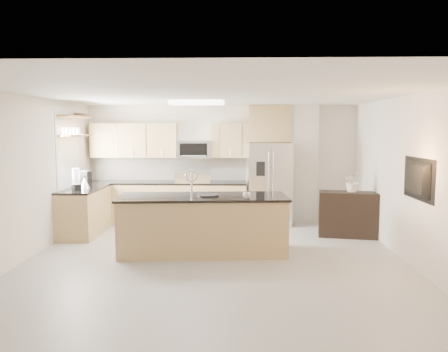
{
  "coord_description": "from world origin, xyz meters",
  "views": [
    {
      "loc": [
        0.34,
        -6.59,
        2.06
      ],
      "look_at": [
        0.11,
        1.3,
        1.22
      ],
      "focal_mm": 35.0,
      "sensor_mm": 36.0,
      "label": 1
    }
  ],
  "objects_px": {
    "bowl": "(80,114)",
    "cup": "(247,195)",
    "television": "(413,179)",
    "microwave": "(194,149)",
    "coffee_maker": "(86,179)",
    "range": "(194,202)",
    "refrigerator": "(270,184)",
    "blender": "(76,181)",
    "kettle": "(85,183)",
    "credenza": "(348,214)",
    "island": "(203,224)",
    "platter": "(208,195)",
    "flower_vase": "(353,176)"
  },
  "relations": [
    {
      "from": "credenza",
      "to": "flower_vase",
      "type": "distance_m",
      "value": 0.75
    },
    {
      "from": "microwave",
      "to": "refrigerator",
      "type": "xyz_separation_m",
      "value": [
        1.66,
        -0.17,
        -0.74
      ]
    },
    {
      "from": "kettle",
      "to": "range",
      "type": "bearing_deg",
      "value": 29.59
    },
    {
      "from": "kettle",
      "to": "refrigerator",
      "type": "bearing_deg",
      "value": 16.67
    },
    {
      "from": "bowl",
      "to": "television",
      "type": "bearing_deg",
      "value": -23.29
    },
    {
      "from": "kettle",
      "to": "television",
      "type": "distance_m",
      "value": 5.88
    },
    {
      "from": "platter",
      "to": "island",
      "type": "bearing_deg",
      "value": -174.76
    },
    {
      "from": "microwave",
      "to": "coffee_maker",
      "type": "distance_m",
      "value": 2.39
    },
    {
      "from": "cup",
      "to": "television",
      "type": "bearing_deg",
      "value": -12.77
    },
    {
      "from": "refrigerator",
      "to": "flower_vase",
      "type": "relative_size",
      "value": 2.88
    },
    {
      "from": "blender",
      "to": "cup",
      "type": "bearing_deg",
      "value": -19.36
    },
    {
      "from": "island",
      "to": "cup",
      "type": "height_order",
      "value": "island"
    },
    {
      "from": "microwave",
      "to": "platter",
      "type": "relative_size",
      "value": 2.13
    },
    {
      "from": "cup",
      "to": "television",
      "type": "distance_m",
      "value": 2.49
    },
    {
      "from": "microwave",
      "to": "coffee_maker",
      "type": "bearing_deg",
      "value": -154.15
    },
    {
      "from": "television",
      "to": "coffee_maker",
      "type": "bearing_deg",
      "value": 68.31
    },
    {
      "from": "range",
      "to": "television",
      "type": "height_order",
      "value": "television"
    },
    {
      "from": "blender",
      "to": "bowl",
      "type": "distance_m",
      "value": 1.52
    },
    {
      "from": "refrigerator",
      "to": "kettle",
      "type": "relative_size",
      "value": 7.19
    },
    {
      "from": "island",
      "to": "bowl",
      "type": "relative_size",
      "value": 8.89
    },
    {
      "from": "credenza",
      "to": "coffee_maker",
      "type": "distance_m",
      "value": 5.23
    },
    {
      "from": "range",
      "to": "cup",
      "type": "relative_size",
      "value": 9.32
    },
    {
      "from": "refrigerator",
      "to": "cup",
      "type": "height_order",
      "value": "refrigerator"
    },
    {
      "from": "range",
      "to": "cup",
      "type": "distance_m",
      "value": 2.86
    },
    {
      "from": "range",
      "to": "refrigerator",
      "type": "bearing_deg",
      "value": -1.6
    },
    {
      "from": "kettle",
      "to": "flower_vase",
      "type": "relative_size",
      "value": 0.4
    },
    {
      "from": "microwave",
      "to": "kettle",
      "type": "relative_size",
      "value": 3.07
    },
    {
      "from": "microwave",
      "to": "blender",
      "type": "height_order",
      "value": "microwave"
    },
    {
      "from": "credenza",
      "to": "cup",
      "type": "distance_m",
      "value": 2.52
    },
    {
      "from": "refrigerator",
      "to": "blender",
      "type": "height_order",
      "value": "refrigerator"
    },
    {
      "from": "bowl",
      "to": "cup",
      "type": "bearing_deg",
      "value": -29.97
    },
    {
      "from": "bowl",
      "to": "refrigerator",
      "type": "bearing_deg",
      "value": 8.65
    },
    {
      "from": "blender",
      "to": "flower_vase",
      "type": "height_order",
      "value": "flower_vase"
    },
    {
      "from": "cup",
      "to": "bowl",
      "type": "xyz_separation_m",
      "value": [
        -3.36,
        1.93,
        1.36
      ]
    },
    {
      "from": "coffee_maker",
      "to": "flower_vase",
      "type": "distance_m",
      "value": 5.28
    },
    {
      "from": "credenza",
      "to": "television",
      "type": "relative_size",
      "value": 1.01
    },
    {
      "from": "microwave",
      "to": "island",
      "type": "bearing_deg",
      "value": -81.24
    },
    {
      "from": "bowl",
      "to": "flower_vase",
      "type": "distance_m",
      "value": 5.58
    },
    {
      "from": "bowl",
      "to": "blender",
      "type": "bearing_deg",
      "value": -77.91
    },
    {
      "from": "credenza",
      "to": "cup",
      "type": "height_order",
      "value": "cup"
    },
    {
      "from": "range",
      "to": "platter",
      "type": "bearing_deg",
      "value": -78.65
    },
    {
      "from": "cup",
      "to": "platter",
      "type": "distance_m",
      "value": 0.69
    },
    {
      "from": "coffee_maker",
      "to": "bowl",
      "type": "distance_m",
      "value": 1.34
    },
    {
      "from": "refrigerator",
      "to": "television",
      "type": "relative_size",
      "value": 1.65
    },
    {
      "from": "range",
      "to": "flower_vase",
      "type": "height_order",
      "value": "flower_vase"
    },
    {
      "from": "microwave",
      "to": "island",
      "type": "distance_m",
      "value": 2.74
    },
    {
      "from": "credenza",
      "to": "blender",
      "type": "height_order",
      "value": "blender"
    },
    {
      "from": "television",
      "to": "refrigerator",
      "type": "bearing_deg",
      "value": 31.04
    },
    {
      "from": "kettle",
      "to": "bowl",
      "type": "xyz_separation_m",
      "value": [
        -0.23,
        0.51,
        1.35
      ]
    },
    {
      "from": "blender",
      "to": "television",
      "type": "xyz_separation_m",
      "value": [
        5.59,
        -1.66,
        0.25
      ]
    }
  ]
}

